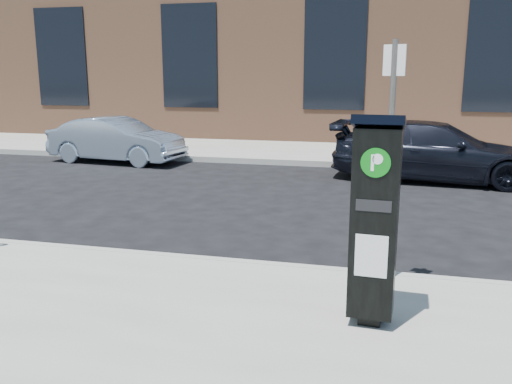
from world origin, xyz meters
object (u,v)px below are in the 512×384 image
(car_silver, at_px, (116,140))
(car_dark, at_px, (435,151))
(parking_kiosk, at_px, (375,219))
(sign_pole, at_px, (389,167))

(car_silver, xyz_separation_m, car_dark, (8.39, -0.63, 0.06))
(parking_kiosk, height_order, car_silver, parking_kiosk)
(sign_pole, bearing_deg, car_dark, 96.90)
(parking_kiosk, distance_m, car_dark, 8.23)
(parking_kiosk, distance_m, car_silver, 11.39)
(sign_pole, bearing_deg, parking_kiosk, -80.24)
(car_silver, bearing_deg, sign_pole, -130.14)
(car_silver, bearing_deg, parking_kiosk, -134.22)
(sign_pole, xyz_separation_m, car_silver, (-7.36, 7.70, -0.83))
(sign_pole, height_order, car_dark, sign_pole)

